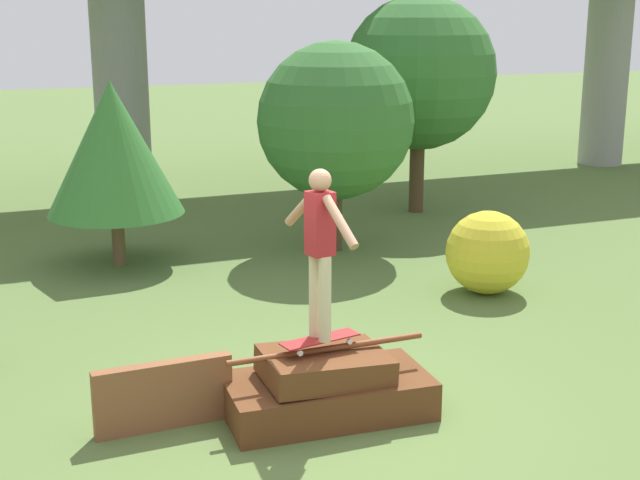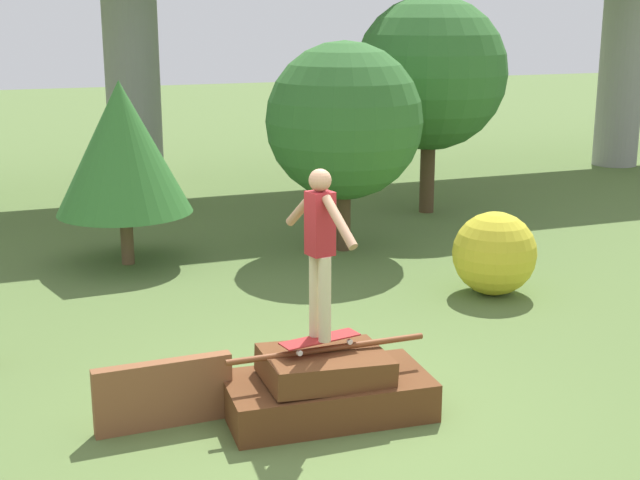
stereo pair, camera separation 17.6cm
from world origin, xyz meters
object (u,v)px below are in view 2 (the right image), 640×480
(tree_behind_left, at_px, (344,121))
(bush_yellow_flowering, at_px, (494,253))
(skater, at_px, (320,242))
(tree_mid_back, at_px, (430,74))
(skateboard, at_px, (320,340))
(tree_behind_right, at_px, (122,148))

(tree_behind_left, bearing_deg, bush_yellow_flowering, -70.01)
(skater, height_order, tree_mid_back, tree_mid_back)
(skateboard, relative_size, bush_yellow_flowering, 0.71)
(skater, bearing_deg, tree_mid_back, 56.41)
(tree_behind_left, xyz_separation_m, tree_behind_right, (-3.44, 0.41, -0.30))
(skateboard, relative_size, tree_mid_back, 0.20)
(tree_mid_back, distance_m, bush_yellow_flowering, 5.62)
(skateboard, distance_m, skater, 0.96)
(skateboard, height_order, skater, skater)
(skateboard, height_order, tree_mid_back, tree_mid_back)
(skater, relative_size, bush_yellow_flowering, 1.41)
(skater, xyz_separation_m, tree_behind_right, (-0.91, 6.06, 0.08))
(skater, bearing_deg, skateboard, 176.87)
(skater, distance_m, tree_mid_back, 9.32)
(tree_behind_right, distance_m, tree_mid_back, 6.32)
(skater, height_order, tree_behind_left, tree_behind_left)
(skateboard, relative_size, skater, 0.50)
(tree_behind_left, height_order, tree_behind_right, tree_behind_left)
(bush_yellow_flowering, bearing_deg, skateboard, -142.66)
(skateboard, bearing_deg, skater, -3.13)
(skater, bearing_deg, tree_behind_left, 65.81)
(tree_behind_right, height_order, tree_mid_back, tree_mid_back)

